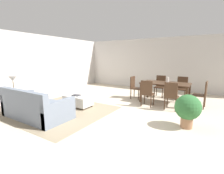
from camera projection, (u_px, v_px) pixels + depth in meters
name	position (u px, v px, depth m)	size (l,w,h in m)	color
ground_plane	(113.00, 119.00, 4.48)	(10.80, 10.80, 0.00)	beige
wall_back	(162.00, 64.00, 8.43)	(9.00, 0.12, 2.70)	beige
wall_left	(30.00, 65.00, 6.98)	(0.12, 11.00, 2.70)	beige
area_rug	(60.00, 111.00, 5.15)	(3.00, 2.80, 0.01)	gray
couch	(36.00, 108.00, 4.56)	(2.01, 1.00, 0.86)	slate
ottoman_table	(78.00, 100.00, 5.60)	(0.97, 0.55, 0.39)	silver
side_table	(15.00, 95.00, 5.30)	(0.40, 0.40, 0.58)	olive
table_lamp	(13.00, 79.00, 5.21)	(0.26, 0.26, 0.53)	brown
dining_table	(165.00, 85.00, 6.03)	(1.72, 0.94, 0.76)	#422B1C
dining_chair_near_left	(147.00, 92.00, 5.57)	(0.41, 0.41, 0.92)	#422B1C
dining_chair_near_right	(171.00, 95.00, 5.16)	(0.41, 0.41, 0.92)	#422B1C
dining_chair_far_left	(160.00, 85.00, 7.00)	(0.41, 0.41, 0.92)	#422B1C
dining_chair_far_right	(182.00, 87.00, 6.56)	(0.41, 0.41, 0.92)	#422B1C
dining_chair_head_east	(202.00, 93.00, 5.40)	(0.42, 0.42, 0.92)	#422B1C
dining_chair_head_west	(135.00, 86.00, 6.70)	(0.40, 0.40, 0.92)	#422B1C
vase_centerpiece	(167.00, 80.00, 6.00)	(0.11, 0.11, 0.21)	silver
book_on_ottoman	(76.00, 95.00, 5.58)	(0.26, 0.20, 0.03)	#333338
potted_plant	(188.00, 108.00, 3.85)	(0.61, 0.61, 0.82)	#996B4C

